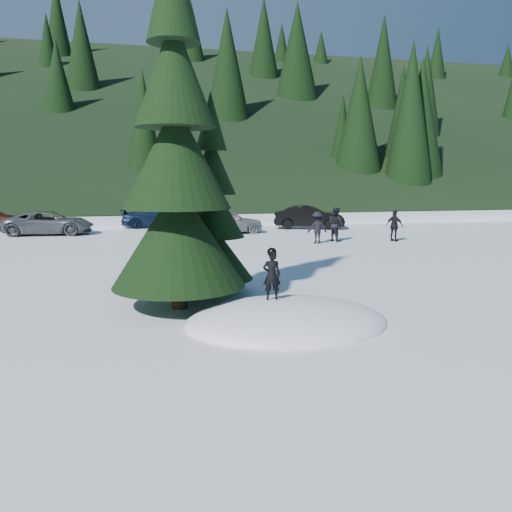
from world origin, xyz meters
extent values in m
plane|color=white|center=(0.00, 0.00, 0.00)|extent=(200.00, 200.00, 0.00)
ellipsoid|color=white|center=(0.00, 0.00, 0.00)|extent=(4.48, 3.52, 0.96)
cylinder|color=black|center=(-2.20, 1.80, 0.70)|extent=(0.38, 0.38, 1.40)
cone|color=black|center=(-2.20, 1.80, 1.79)|extent=(3.20, 3.20, 2.46)
cone|color=black|center=(-2.20, 1.80, 3.65)|extent=(2.54, 2.54, 2.46)
cone|color=black|center=(-2.20, 1.80, 5.51)|extent=(1.88, 1.88, 2.46)
cylinder|color=black|center=(-1.20, 3.20, 0.50)|extent=(0.26, 0.26, 1.00)
cone|color=black|center=(-1.20, 3.20, 1.16)|extent=(2.20, 2.20, 1.52)
cone|color=black|center=(-1.20, 3.20, 2.31)|extent=(1.75, 1.75, 1.52)
cone|color=black|center=(-1.20, 3.20, 3.46)|extent=(1.29, 1.29, 1.52)
cone|color=black|center=(-1.20, 3.20, 4.61)|extent=(0.84, 0.84, 1.52)
imported|color=black|center=(-0.28, 0.29, 1.02)|extent=(0.43, 0.31, 1.08)
imported|color=black|center=(6.26, 13.15, 0.84)|extent=(0.91, 1.00, 1.68)
imported|color=black|center=(9.10, 12.45, 0.78)|extent=(0.83, 0.96, 1.55)
imported|color=black|center=(5.08, 12.53, 0.77)|extent=(1.01, 0.60, 1.53)
imported|color=#505258|center=(-8.21, 19.28, 0.65)|extent=(4.84, 2.49, 1.31)
imported|color=#0E1A32|center=(-2.35, 22.03, 0.61)|extent=(4.39, 2.18, 1.23)
imported|color=gray|center=(1.49, 17.65, 0.70)|extent=(4.33, 2.44, 1.39)
imported|color=black|center=(6.95, 19.32, 0.71)|extent=(4.57, 2.76, 1.42)
camera|label=1|loc=(-2.93, -10.14, 3.14)|focal=35.00mm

